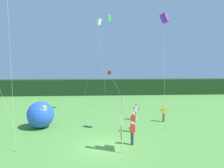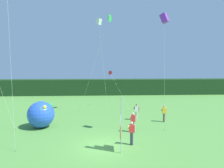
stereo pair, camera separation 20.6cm
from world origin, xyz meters
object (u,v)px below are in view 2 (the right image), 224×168
person_near_banner (132,132)px  inflatable_balloon (41,114)px  kite_white_box_0 (99,22)px  kite_red_delta_3 (111,73)px  banner_flag (121,125)px  person_mid_field (164,113)px  person_far_left (137,111)px  person_far_right (133,122)px  kite_green_delta_2 (109,19)px  kite_purple_box_1 (164,19)px

person_near_banner → inflatable_balloon: 8.92m
inflatable_balloon → kite_white_box_0: kite_white_box_0 is taller
kite_white_box_0 → kite_red_delta_3: (1.46, 5.34, -5.63)m
banner_flag → inflatable_balloon: banner_flag is taller
person_near_banner → inflatable_balloon: inflatable_balloon is taller
person_mid_field → person_far_left: (-2.67, 0.79, 0.00)m
person_mid_field → person_far_right: person_far_right is taller
person_far_left → person_far_right: 3.79m
banner_flag → kite_green_delta_2: kite_green_delta_2 is taller
person_far_right → person_far_left: bearing=75.8°
kite_green_delta_2 → person_near_banner: bearing=-82.3°
person_far_right → inflatable_balloon: (-8.24, 1.69, 0.31)m
kite_purple_box_1 → kite_red_delta_3: bearing=107.8°
banner_flag → person_far_left: 7.86m
banner_flag → inflatable_balloon: (-6.86, 5.47, -0.60)m
kite_purple_box_1 → kite_green_delta_2: kite_green_delta_2 is taller
inflatable_balloon → kite_purple_box_1: 13.48m
person_far_left → person_far_right: (-0.93, -3.67, 0.00)m
person_near_banner → person_far_left: bearing=77.4°
person_near_banner → kite_purple_box_1: kite_purple_box_1 is taller
person_mid_field → inflatable_balloon: size_ratio=0.70×
kite_white_box_0 → kite_red_delta_3: 7.89m
person_mid_field → inflatable_balloon: inflatable_balloon is taller
person_near_banner → inflatable_balloon: (-7.74, 4.41, 0.30)m
banner_flag → person_mid_field: 8.37m
banner_flag → kite_red_delta_3: bearing=90.3°
kite_purple_box_1 → kite_red_delta_3: (-3.67, 11.45, -4.76)m
inflatable_balloon → kite_white_box_0: 10.97m
person_near_banner → person_far_right: person_near_banner is taller
banner_flag → person_mid_field: (4.97, 6.67, -0.91)m
person_far_left → kite_white_box_0: 10.14m
person_far_left → kite_green_delta_2: bearing=128.8°
person_mid_field → kite_purple_box_1: bearing=-109.8°
kite_purple_box_1 → person_far_right: bearing=156.1°
banner_flag → person_far_left: size_ratio=2.22×
person_far_right → kite_purple_box_1: size_ratio=0.18×
inflatable_balloon → kite_purple_box_1: (10.44, -2.67, 8.09)m
kite_white_box_0 → kite_green_delta_2: (1.10, 1.96, 0.79)m
person_far_right → kite_green_delta_2: kite_green_delta_2 is taller
kite_red_delta_3 → person_far_left: bearing=-70.6°
kite_red_delta_3 → kite_white_box_0: bearing=-105.3°
person_near_banner → inflatable_balloon: bearing=150.3°
kite_purple_box_1 → kite_green_delta_2: bearing=116.5°
person_far_right → inflatable_balloon: size_ratio=0.70×
inflatable_balloon → kite_green_delta_2: 12.85m
kite_white_box_0 → kite_purple_box_1: size_ratio=1.09×
banner_flag → person_far_right: bearing=70.0°
banner_flag → person_near_banner: (0.88, 1.06, -0.90)m
inflatable_balloon → kite_red_delta_3: bearing=52.4°
person_mid_field → kite_green_delta_2: bearing=142.2°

